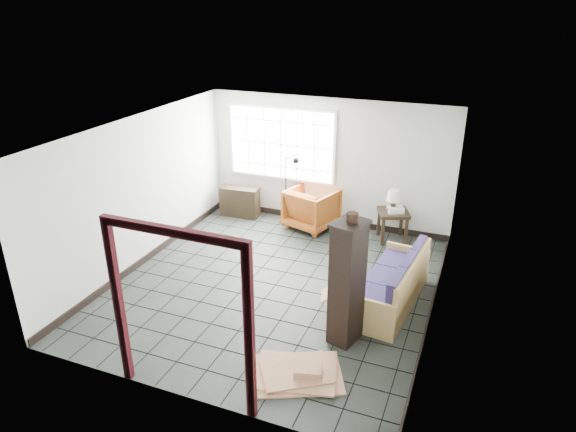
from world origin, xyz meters
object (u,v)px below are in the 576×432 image
at_px(futon_sofa, 394,287).
at_px(side_table, 393,216).
at_px(tall_shelf, 347,282).
at_px(armchair, 312,206).

xyz_separation_m(futon_sofa, side_table, (-0.46, 2.26, 0.19)).
bearing_deg(tall_shelf, armchair, 131.22).
xyz_separation_m(armchair, tall_shelf, (1.66, -3.37, 0.45)).
xyz_separation_m(armchair, side_table, (1.65, -0.00, 0.04)).
distance_m(futon_sofa, armchair, 3.09).
relative_size(futon_sofa, armchair, 2.17).
height_order(armchair, side_table, armchair).
bearing_deg(armchair, side_table, -162.59).
bearing_deg(armchair, futon_sofa, 150.51).
bearing_deg(tall_shelf, futon_sofa, 82.91).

